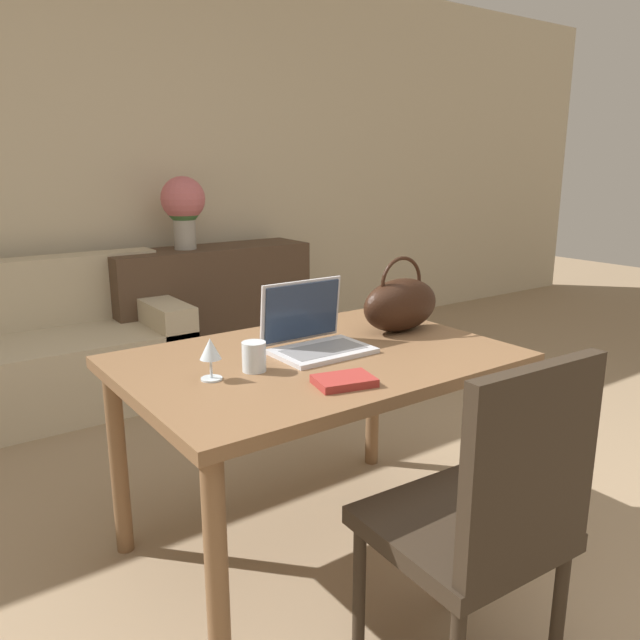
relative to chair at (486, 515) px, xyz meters
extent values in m
cube|color=beige|center=(0.08, 3.28, 0.83)|extent=(10.00, 0.06, 2.70)
cube|color=brown|center=(0.03, 0.77, 0.19)|extent=(1.28, 0.88, 0.04)
cylinder|color=brown|center=(-0.55, 0.39, -0.17)|extent=(0.06, 0.06, 0.69)
cylinder|color=brown|center=(0.62, 0.39, -0.17)|extent=(0.06, 0.06, 0.69)
cylinder|color=brown|center=(-0.55, 1.15, -0.17)|extent=(0.06, 0.06, 0.69)
cylinder|color=brown|center=(0.62, 1.15, -0.17)|extent=(0.06, 0.06, 0.69)
cube|color=#2D2319|center=(0.00, 0.08, -0.08)|extent=(0.46, 0.46, 0.05)
cube|color=#2D2319|center=(-0.01, -0.12, 0.18)|extent=(0.42, 0.06, 0.48)
cylinder|color=#2D2319|center=(-0.17, 0.27, -0.31)|extent=(0.04, 0.04, 0.41)
cylinder|color=#2D2319|center=(0.20, 0.26, -0.31)|extent=(0.04, 0.04, 0.41)
cylinder|color=#2D2319|center=(0.18, -0.11, -0.31)|extent=(0.04, 0.04, 0.41)
cube|color=#C1B293|center=(-0.62, 2.71, -0.31)|extent=(1.87, 0.79, 0.42)
cube|color=#C1B293|center=(0.21, 2.71, -0.24)|extent=(0.20, 0.79, 0.56)
cube|color=#4C3828|center=(0.69, 2.95, -0.11)|extent=(1.37, 0.40, 0.80)
cube|color=silver|center=(0.06, 0.77, 0.22)|extent=(0.33, 0.22, 0.02)
cube|color=gray|center=(0.06, 0.76, 0.23)|extent=(0.28, 0.14, 0.00)
cube|color=silver|center=(0.06, 0.90, 0.33)|extent=(0.33, 0.03, 0.22)
cube|color=#23334C|center=(0.06, 0.89, 0.33)|extent=(0.30, 0.03, 0.20)
cylinder|color=silver|center=(-0.22, 0.75, 0.26)|extent=(0.08, 0.08, 0.09)
cylinder|color=silver|center=(-0.36, 0.75, 0.21)|extent=(0.06, 0.06, 0.01)
cylinder|color=silver|center=(-0.36, 0.75, 0.25)|extent=(0.01, 0.01, 0.06)
cone|color=silver|center=(-0.36, 0.75, 0.31)|extent=(0.06, 0.06, 0.06)
ellipsoid|color=black|center=(0.48, 0.83, 0.31)|extent=(0.34, 0.17, 0.20)
torus|color=black|center=(0.48, 0.83, 0.40)|extent=(0.20, 0.01, 0.20)
cylinder|color=#9E998E|center=(0.53, 2.96, 0.40)|extent=(0.14, 0.14, 0.22)
sphere|color=#3D6B38|center=(0.53, 2.96, 0.56)|extent=(0.21, 0.21, 0.21)
sphere|color=#C6666B|center=(0.53, 2.96, 0.61)|extent=(0.29, 0.29, 0.29)
cube|color=maroon|center=(-0.07, 0.48, 0.22)|extent=(0.19, 0.16, 0.02)
camera|label=1|loc=(-1.13, -0.87, 0.84)|focal=35.00mm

